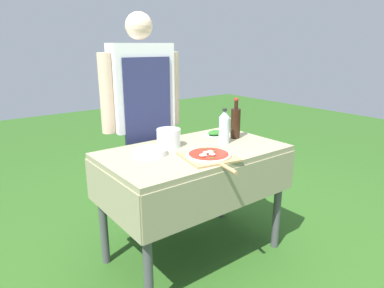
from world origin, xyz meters
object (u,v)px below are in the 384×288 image
object	(u,v)px
prep_table	(194,166)
sauce_jar	(226,126)
mixing_tub	(169,138)
oil_bottle	(236,122)
water_bottle	(224,127)
herb_container	(216,133)
plate_stack	(150,152)
pizza_on_peel	(209,156)
person_cook	(142,109)

from	to	relation	value
prep_table	sauce_jar	distance (m)	0.57
mixing_tub	sauce_jar	world-z (taller)	mixing_tub
oil_bottle	water_bottle	world-z (taller)	oil_bottle
water_bottle	sauce_jar	distance (m)	0.33
prep_table	sauce_jar	xyz separation A→B (m)	(0.49, 0.22, 0.17)
prep_table	oil_bottle	xyz separation A→B (m)	(0.43, 0.04, 0.24)
prep_table	herb_container	bearing A→B (deg)	27.21
prep_table	plate_stack	bearing A→B (deg)	164.43
oil_bottle	water_bottle	distance (m)	0.17
herb_container	mixing_tub	xyz separation A→B (m)	(-0.45, -0.02, 0.04)
prep_table	plate_stack	world-z (taller)	plate_stack
herb_container	plate_stack	distance (m)	0.66
prep_table	mixing_tub	bearing A→B (deg)	120.63
water_bottle	sauce_jar	world-z (taller)	water_bottle
plate_stack	sauce_jar	size ratio (longest dim) A/B	1.99
herb_container	sauce_jar	distance (m)	0.14
sauce_jar	water_bottle	bearing A→B (deg)	-135.01
pizza_on_peel	plate_stack	distance (m)	0.39
oil_bottle	plate_stack	xyz separation A→B (m)	(-0.72, 0.04, -0.10)
water_bottle	sauce_jar	size ratio (longest dim) A/B	2.23
person_cook	water_bottle	world-z (taller)	person_cook
prep_table	herb_container	distance (m)	0.43
water_bottle	herb_container	world-z (taller)	water_bottle
herb_container	plate_stack	bearing A→B (deg)	-171.02
pizza_on_peel	mixing_tub	xyz separation A→B (m)	(-0.06, 0.37, 0.05)
water_bottle	herb_container	distance (m)	0.24
prep_table	oil_bottle	bearing A→B (deg)	5.28
sauce_jar	prep_table	bearing A→B (deg)	-156.29
oil_bottle	water_bottle	bearing A→B (deg)	-162.08
oil_bottle	sauce_jar	bearing A→B (deg)	69.53
person_cook	pizza_on_peel	bearing A→B (deg)	97.74
oil_bottle	herb_container	xyz separation A→B (m)	(-0.07, 0.15, -0.10)
person_cook	herb_container	world-z (taller)	person_cook
herb_container	mixing_tub	world-z (taller)	mixing_tub
plate_stack	prep_table	bearing A→B (deg)	-15.57
person_cook	mixing_tub	bearing A→B (deg)	92.07
person_cook	sauce_jar	distance (m)	0.68
prep_table	water_bottle	world-z (taller)	water_bottle
person_cook	herb_container	bearing A→B (deg)	145.25
water_bottle	prep_table	bearing A→B (deg)	177.04
prep_table	sauce_jar	bearing A→B (deg)	23.71
herb_container	person_cook	bearing A→B (deg)	140.48
prep_table	plate_stack	xyz separation A→B (m)	(-0.29, 0.08, 0.14)
water_bottle	herb_container	bearing A→B (deg)	64.15
pizza_on_peel	person_cook	bearing A→B (deg)	104.31
pizza_on_peel	oil_bottle	bearing A→B (deg)	39.24
prep_table	water_bottle	distance (m)	0.36
mixing_tub	water_bottle	bearing A→B (deg)	-25.88
prep_table	plate_stack	size ratio (longest dim) A/B	5.52
oil_bottle	herb_container	bearing A→B (deg)	115.13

